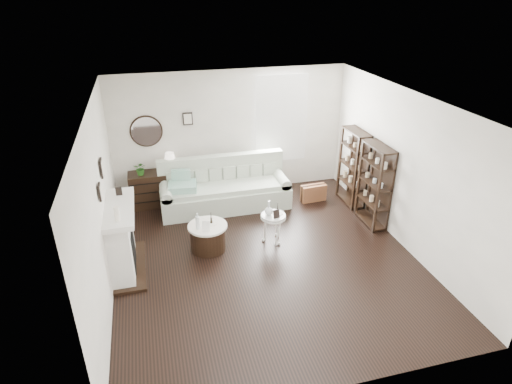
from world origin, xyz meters
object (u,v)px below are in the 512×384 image
object	(u,v)px
drum_table	(208,237)
pedestal_table	(273,217)
sofa	(224,191)
dresser	(157,189)

from	to	relation	value
drum_table	pedestal_table	size ratio (longest dim) A/B	1.26
sofa	pedestal_table	distance (m)	1.71
sofa	dresser	distance (m)	1.41
sofa	drum_table	world-z (taller)	sofa
sofa	drum_table	size ratio (longest dim) A/B	3.85
dresser	pedestal_table	size ratio (longest dim) A/B	2.04
sofa	drum_table	bearing A→B (deg)	-110.87
sofa	pedestal_table	bearing A→B (deg)	-69.81
dresser	drum_table	bearing A→B (deg)	-68.32
sofa	dresser	world-z (taller)	sofa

